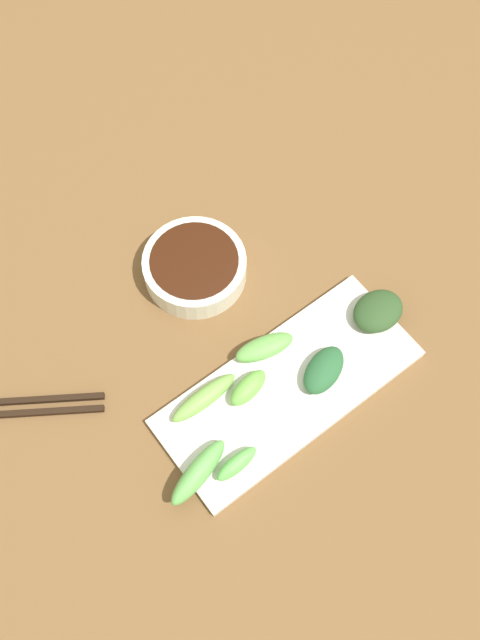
% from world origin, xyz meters
% --- Properties ---
extents(tabletop, '(2.10, 2.10, 0.02)m').
position_xyz_m(tabletop, '(0.00, 0.00, 0.01)').
color(tabletop, brown).
rests_on(tabletop, ground).
extents(sauce_bowl, '(0.15, 0.15, 0.04)m').
position_xyz_m(sauce_bowl, '(-0.12, -0.02, 0.04)').
color(sauce_bowl, silver).
rests_on(sauce_bowl, tabletop).
extents(serving_plate, '(0.15, 0.35, 0.01)m').
position_xyz_m(serving_plate, '(0.10, -0.03, 0.03)').
color(serving_plate, silver).
rests_on(serving_plate, tabletop).
extents(broccoli_stalk_0, '(0.05, 0.10, 0.03)m').
position_xyz_m(broccoli_stalk_0, '(0.12, -0.19, 0.05)').
color(broccoli_stalk_0, '#5FA74F').
rests_on(broccoli_stalk_0, serving_plate).
extents(broccoli_leafy_1, '(0.07, 0.08, 0.03)m').
position_xyz_m(broccoli_leafy_1, '(0.11, 0.02, 0.05)').
color(broccoli_leafy_1, '#275C33').
rests_on(broccoli_leafy_1, serving_plate).
extents(broccoli_stalk_2, '(0.04, 0.06, 0.03)m').
position_xyz_m(broccoli_stalk_2, '(0.07, -0.07, 0.05)').
color(broccoli_stalk_2, '#6AB145').
rests_on(broccoli_stalk_2, serving_plate).
extents(broccoli_leafy_3, '(0.06, 0.07, 0.03)m').
position_xyz_m(broccoli_leafy_3, '(0.09, 0.13, 0.05)').
color(broccoli_leafy_3, '#2B4822').
rests_on(broccoli_leafy_3, serving_plate).
extents(broccoli_stalk_4, '(0.03, 0.10, 0.02)m').
position_xyz_m(broccoli_stalk_4, '(0.05, -0.13, 0.04)').
color(broccoli_stalk_4, '#74A94A').
rests_on(broccoli_stalk_4, serving_plate).
extents(broccoli_stalk_5, '(0.02, 0.06, 0.02)m').
position_xyz_m(broccoli_stalk_5, '(0.14, -0.14, 0.04)').
color(broccoli_stalk_5, '#60B450').
rests_on(broccoli_stalk_5, serving_plate).
extents(broccoli_stalk_6, '(0.05, 0.09, 0.02)m').
position_xyz_m(broccoli_stalk_6, '(0.04, -0.02, 0.04)').
color(broccoli_stalk_6, '#64A64B').
rests_on(broccoli_stalk_6, serving_plate).
extents(chopsticks, '(0.15, 0.21, 0.01)m').
position_xyz_m(chopsticks, '(-0.10, -0.33, 0.02)').
color(chopsticks, black).
rests_on(chopsticks, tabletop).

